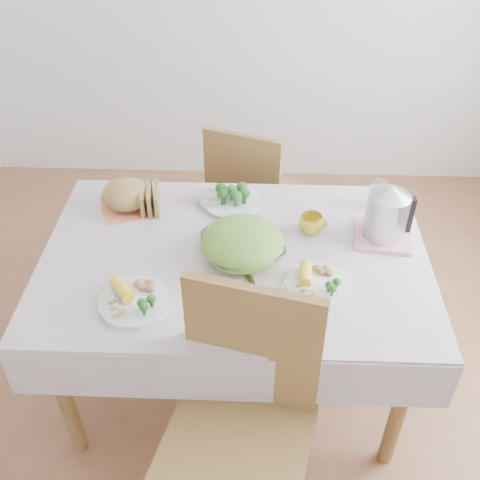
{
  "coord_description": "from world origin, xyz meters",
  "views": [
    {
      "loc": [
        0.09,
        -1.65,
        2.19
      ],
      "look_at": [
        0.02,
        0.02,
        0.82
      ],
      "focal_mm": 42.0,
      "sensor_mm": 36.0,
      "label": 1
    }
  ],
  "objects_px": {
    "dinner_plate_right": "(318,284)",
    "yellow_mug": "(311,224)",
    "salad_bowl": "(243,249)",
    "electric_kettle": "(387,213)",
    "dining_table": "(235,322)",
    "dinner_plate_left": "(135,302)",
    "chair_near": "(234,457)",
    "chair_far": "(254,193)"
  },
  "relations": [
    {
      "from": "chair_near",
      "to": "salad_bowl",
      "type": "distance_m",
      "value": 0.75
    },
    {
      "from": "dinner_plate_right",
      "to": "yellow_mug",
      "type": "distance_m",
      "value": 0.33
    },
    {
      "from": "salad_bowl",
      "to": "dinner_plate_right",
      "type": "xyz_separation_m",
      "value": [
        0.28,
        -0.16,
        -0.03
      ]
    },
    {
      "from": "dining_table",
      "to": "dinner_plate_left",
      "type": "xyz_separation_m",
      "value": [
        -0.34,
        -0.28,
        0.4
      ]
    },
    {
      "from": "salad_bowl",
      "to": "electric_kettle",
      "type": "distance_m",
      "value": 0.58
    },
    {
      "from": "dinner_plate_left",
      "to": "electric_kettle",
      "type": "relative_size",
      "value": 1.1
    },
    {
      "from": "salad_bowl",
      "to": "dinner_plate_right",
      "type": "distance_m",
      "value": 0.32
    },
    {
      "from": "dinner_plate_right",
      "to": "yellow_mug",
      "type": "bearing_deg",
      "value": 90.93
    },
    {
      "from": "salad_bowl",
      "to": "electric_kettle",
      "type": "xyz_separation_m",
      "value": [
        0.56,
        0.14,
        0.08
      ]
    },
    {
      "from": "dinner_plate_left",
      "to": "yellow_mug",
      "type": "distance_m",
      "value": 0.78
    },
    {
      "from": "chair_far",
      "to": "salad_bowl",
      "type": "bearing_deg",
      "value": 106.97
    },
    {
      "from": "chair_near",
      "to": "dining_table",
      "type": "bearing_deg",
      "value": 106.26
    },
    {
      "from": "yellow_mug",
      "to": "electric_kettle",
      "type": "relative_size",
      "value": 0.42
    },
    {
      "from": "dinner_plate_left",
      "to": "dinner_plate_right",
      "type": "height_order",
      "value": "same"
    },
    {
      "from": "yellow_mug",
      "to": "electric_kettle",
      "type": "height_order",
      "value": "electric_kettle"
    },
    {
      "from": "dinner_plate_left",
      "to": "electric_kettle",
      "type": "bearing_deg",
      "value": 24.01
    },
    {
      "from": "dinner_plate_left",
      "to": "electric_kettle",
      "type": "height_order",
      "value": "electric_kettle"
    },
    {
      "from": "chair_near",
      "to": "dinner_plate_right",
      "type": "relative_size",
      "value": 4.48
    },
    {
      "from": "dining_table",
      "to": "chair_far",
      "type": "bearing_deg",
      "value": 85.65
    },
    {
      "from": "salad_bowl",
      "to": "yellow_mug",
      "type": "bearing_deg",
      "value": 31.26
    },
    {
      "from": "chair_near",
      "to": "dinner_plate_right",
      "type": "bearing_deg",
      "value": 75.02
    },
    {
      "from": "dinner_plate_left",
      "to": "dinner_plate_right",
      "type": "bearing_deg",
      "value": 9.96
    },
    {
      "from": "salad_bowl",
      "to": "yellow_mug",
      "type": "relative_size",
      "value": 3.12
    },
    {
      "from": "chair_near",
      "to": "salad_bowl",
      "type": "relative_size",
      "value": 3.44
    },
    {
      "from": "dining_table",
      "to": "chair_near",
      "type": "distance_m",
      "value": 0.68
    },
    {
      "from": "electric_kettle",
      "to": "chair_far",
      "type": "bearing_deg",
      "value": 129.21
    },
    {
      "from": "yellow_mug",
      "to": "salad_bowl",
      "type": "bearing_deg",
      "value": -148.74
    },
    {
      "from": "chair_near",
      "to": "chair_far",
      "type": "distance_m",
      "value": 1.53
    },
    {
      "from": "chair_near",
      "to": "dinner_plate_left",
      "type": "height_order",
      "value": "chair_near"
    },
    {
      "from": "chair_far",
      "to": "chair_near",
      "type": "bearing_deg",
      "value": 107.9
    },
    {
      "from": "chair_near",
      "to": "dinner_plate_right",
      "type": "distance_m",
      "value": 0.66
    },
    {
      "from": "salad_bowl",
      "to": "dinner_plate_right",
      "type": "relative_size",
      "value": 1.3
    },
    {
      "from": "electric_kettle",
      "to": "yellow_mug",
      "type": "bearing_deg",
      "value": 177.89
    },
    {
      "from": "salad_bowl",
      "to": "dinner_plate_right",
      "type": "height_order",
      "value": "salad_bowl"
    },
    {
      "from": "salad_bowl",
      "to": "dinner_plate_left",
      "type": "bearing_deg",
      "value": -143.41
    },
    {
      "from": "dinner_plate_right",
      "to": "yellow_mug",
      "type": "xyz_separation_m",
      "value": [
        -0.01,
        0.33,
        0.03
      ]
    },
    {
      "from": "dinner_plate_left",
      "to": "yellow_mug",
      "type": "height_order",
      "value": "yellow_mug"
    },
    {
      "from": "chair_far",
      "to": "dinner_plate_left",
      "type": "height_order",
      "value": "chair_far"
    },
    {
      "from": "dining_table",
      "to": "electric_kettle",
      "type": "height_order",
      "value": "electric_kettle"
    },
    {
      "from": "dining_table",
      "to": "salad_bowl",
      "type": "relative_size",
      "value": 4.63
    },
    {
      "from": "salad_bowl",
      "to": "dinner_plate_left",
      "type": "xyz_separation_m",
      "value": [
        -0.37,
        -0.27,
        -0.03
      ]
    },
    {
      "from": "chair_far",
      "to": "electric_kettle",
      "type": "bearing_deg",
      "value": 145.25
    }
  ]
}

